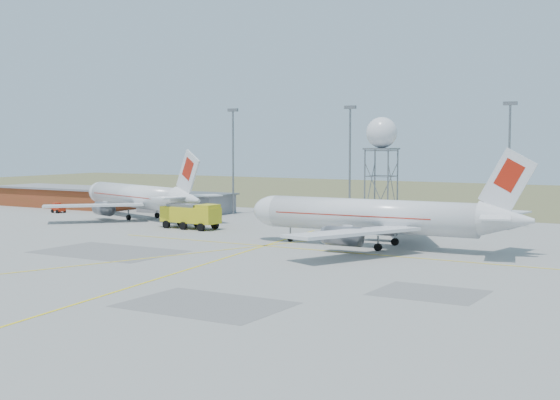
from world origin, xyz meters
The scene contains 12 objects.
ground centered at (0.00, 0.00, 0.00)m, with size 400.00×400.00×0.00m, color gray.
grass_strip centered at (0.00, 140.00, 0.01)m, with size 400.00×120.00×0.03m, color #5B6336.
building_orange centered at (-75.00, 62.00, 2.17)m, with size 33.00×12.00×4.30m.
building_grey centered at (-45.00, 64.00, 1.97)m, with size 19.00×10.00×3.90m.
mast_a centered at (-35.00, 66.00, 12.07)m, with size 2.20×0.50×20.50m.
mast_b centered at (-10.00, 66.00, 12.07)m, with size 2.20×0.50×20.50m.
mast_c centered at (18.00, 66.00, 12.07)m, with size 2.20×0.50×20.50m.
airliner_main centered at (8.05, 36.30, 4.13)m, with size 39.60×38.50×13.47m.
airliner_far centered at (-45.43, 50.35, 3.94)m, with size 36.85×34.73×12.86m.
radar_tower centered at (-0.05, 56.88, 10.15)m, with size 5.00×5.00×18.09m.
fire_truck centered at (-26.62, 41.57, 1.98)m, with size 10.51×4.67×4.12m.
baggage_tug centered at (-66.65, 50.79, 0.74)m, with size 2.73×2.33×1.95m.
Camera 1 is at (49.71, -59.46, 14.27)m, focal length 50.00 mm.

